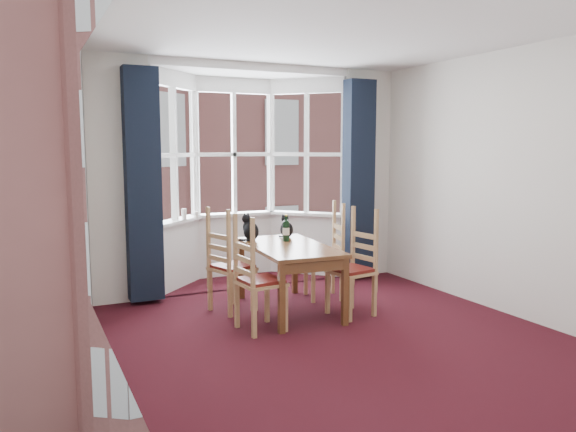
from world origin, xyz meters
TOP-DOWN VIEW (x-y plane):
  - floor at (0.00, 0.00)m, footprint 4.50×4.50m
  - ceiling at (0.00, 0.00)m, footprint 4.50×4.50m
  - wall_left at (-2.00, 0.00)m, footprint 0.00×4.50m
  - wall_right at (2.00, 0.00)m, footprint 0.00×4.50m
  - wall_near at (0.00, -2.25)m, footprint 4.00×0.00m
  - wall_back_pier_left at (-1.65, 2.25)m, footprint 0.70×0.12m
  - wall_back_pier_right at (1.65, 2.25)m, footprint 0.70×0.12m
  - bay_window at (0.00, 2.75)m, footprint 2.76×0.94m
  - curtain_left at (-1.42, 2.07)m, footprint 0.38×0.22m
  - curtain_right at (1.42, 2.07)m, footprint 0.38×0.22m
  - dining_table at (-0.07, 1.10)m, footprint 0.88×1.50m
  - chair_left_near at (-0.69, 0.62)m, footprint 0.44×0.46m
  - chair_left_far at (-0.72, 1.34)m, footprint 0.51×0.52m
  - chair_right_near at (0.54, 0.69)m, footprint 0.46×0.48m
  - chair_right_far at (0.61, 1.37)m, footprint 0.49×0.50m
  - cat_left at (-0.33, 1.58)m, footprint 0.24×0.27m
  - cat_right at (0.14, 1.60)m, footprint 0.17×0.22m
  - wine_bottle at (0.01, 1.35)m, footprint 0.08×0.08m
  - candle_tall at (-0.82, 2.60)m, footprint 0.06×0.06m
  - candle_short at (-0.65, 2.63)m, footprint 0.06×0.06m
  - street at (0.00, 32.25)m, footprint 80.00×80.00m
  - tenement_building at (0.00, 14.01)m, footprint 18.40×7.80m

SIDE VIEW (x-z plane):
  - street at x=0.00m, z-range -6.00..-6.00m
  - floor at x=0.00m, z-range 0.00..0.00m
  - chair_left_near at x=-0.69m, z-range 0.01..0.93m
  - chair_left_far at x=-0.72m, z-range 0.01..0.93m
  - chair_right_near at x=0.54m, z-range 0.01..0.93m
  - chair_right_far at x=0.61m, z-range 0.01..0.93m
  - dining_table at x=-0.07m, z-range 0.28..1.00m
  - cat_right at x=0.14m, z-range 0.69..0.97m
  - cat_left at x=-0.33m, z-range 0.69..1.01m
  - wine_bottle at x=0.01m, z-range 0.71..1.01m
  - candle_short at x=-0.65m, z-range 0.87..0.96m
  - candle_tall at x=-0.82m, z-range 0.87..1.01m
  - curtain_left at x=-1.42m, z-range 0.05..2.65m
  - curtain_right at x=1.42m, z-range 0.05..2.65m
  - wall_left at x=-2.00m, z-range -0.85..3.65m
  - wall_right at x=2.00m, z-range -0.85..3.65m
  - wall_near at x=0.00m, z-range -0.60..3.40m
  - wall_back_pier_left at x=-1.65m, z-range 0.00..2.80m
  - wall_back_pier_right at x=1.65m, z-range 0.00..2.80m
  - bay_window at x=0.00m, z-range 0.00..2.80m
  - tenement_building at x=0.00m, z-range -6.00..9.20m
  - ceiling at x=0.00m, z-range 2.80..2.80m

